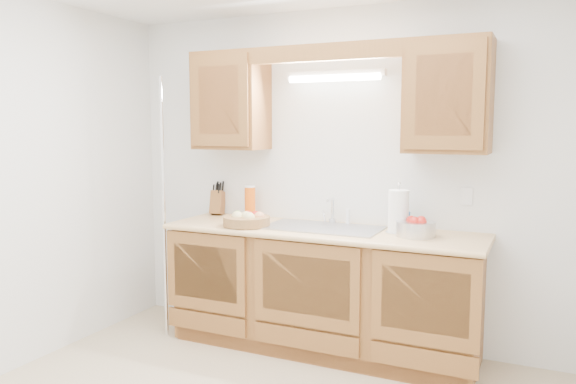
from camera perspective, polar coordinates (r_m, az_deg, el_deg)
The scene contains 17 objects.
room at distance 2.92m, azimuth -5.01°, elevation -0.77°, with size 3.52×3.50×2.50m.
base_cabinets at distance 4.16m, azimuth 3.49°, elevation -9.94°, with size 2.20×0.60×0.86m, color brown.
countertop at distance 4.04m, azimuth 3.46°, elevation -4.01°, with size 2.30×0.63×0.04m, color tan.
upper_cabinet_left at distance 4.48m, azimuth -5.80°, elevation 9.16°, with size 0.55×0.33×0.75m, color brown.
upper_cabinet_right at distance 3.90m, azimuth 15.97°, elevation 9.31°, with size 0.55×0.33×0.75m, color brown.
valance at distance 4.01m, azimuth 3.62°, elevation 13.99°, with size 2.20×0.05×0.12m, color brown.
fluorescent_fixture at distance 4.20m, azimuth 4.75°, elevation 11.68°, with size 0.76×0.08×0.08m.
sink at distance 4.07m, azimuth 3.57°, elevation -4.68°, with size 0.84×0.46×0.36m.
wire_shelf_pole at distance 4.39m, azimuth -12.50°, elevation -1.71°, with size 0.03×0.03×2.00m, color silver.
outlet_plate at distance 4.06m, azimuth 17.68°, elevation -0.40°, with size 0.08×0.01×0.12m, color white.
fruit_basket at distance 4.14m, azimuth -4.21°, elevation -2.81°, with size 0.37×0.37×0.11m.
knife_block at distance 4.70m, azimuth -7.16°, elevation -1.02°, with size 0.13×0.18×0.29m.
orange_canister at distance 4.49m, azimuth -3.88°, elevation -1.00°, with size 0.11×0.11×0.26m.
soap_bottle at distance 4.02m, azimuth 11.55°, elevation -2.48°, with size 0.09×0.09×0.20m, color #245FB5.
sponge at distance 4.12m, azimuth 11.80°, elevation -3.51°, with size 0.14×0.10×0.03m.
paper_towel at distance 3.90m, azimuth 11.15°, elevation -2.01°, with size 0.18×0.18×0.35m.
apple_bowl at distance 3.84m, azimuth 12.87°, elevation -3.54°, with size 0.33×0.33×0.14m.
Camera 1 is at (1.45, -2.51, 1.63)m, focal length 35.00 mm.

